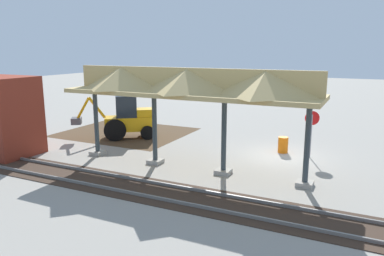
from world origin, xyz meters
TOP-DOWN VIEW (x-y plane):
  - ground_plane at (0.00, 0.00)m, footprint 120.00×120.00m
  - dirt_work_zone at (11.18, -1.21)m, footprint 8.44×7.00m
  - platform_canopy at (3.69, 4.07)m, footprint 12.39×3.20m
  - rail_tracks at (0.00, 7.43)m, footprint 60.00×2.58m
  - stop_sign at (-1.41, -0.47)m, footprint 0.73×0.27m
  - backhoe at (10.08, 0.07)m, footprint 4.92×4.03m
  - dirt_mound at (12.40, -2.41)m, footprint 4.59×4.59m
  - traffic_barrel at (0.12, -0.81)m, footprint 0.56×0.56m

SIDE VIEW (x-z plane):
  - ground_plane at x=0.00m, z-range 0.00..0.00m
  - dirt_mound at x=12.40m, z-range -0.94..0.94m
  - dirt_work_zone at x=11.18m, z-range 0.00..0.01m
  - rail_tracks at x=0.00m, z-range -0.05..0.10m
  - traffic_barrel at x=0.12m, z-range 0.00..0.90m
  - backhoe at x=10.08m, z-range -0.15..2.67m
  - stop_sign at x=-1.41m, z-range 0.57..3.11m
  - platform_canopy at x=3.69m, z-range 1.71..6.61m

